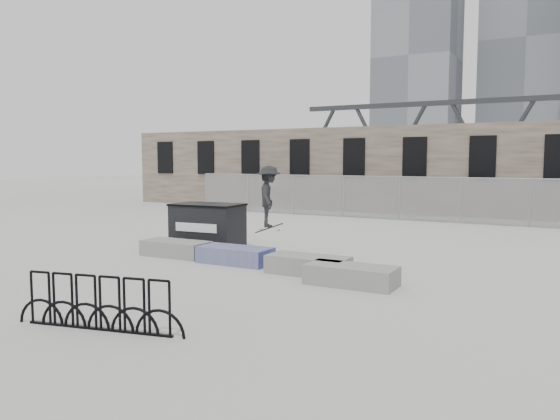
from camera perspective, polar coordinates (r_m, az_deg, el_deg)
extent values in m
plane|color=beige|center=(14.36, -2.13, -5.91)|extent=(120.00, 120.00, 0.00)
cube|color=brown|center=(29.24, 14.51, 4.08)|extent=(36.00, 2.50, 4.50)
cube|color=black|center=(35.67, -11.90, 5.38)|extent=(1.20, 0.12, 2.00)
cube|color=black|center=(33.67, -7.75, 5.45)|extent=(1.20, 0.12, 2.00)
cube|color=black|center=(31.87, -3.10, 5.50)|extent=(1.20, 0.12, 2.00)
cube|color=black|center=(30.30, 2.07, 5.52)|extent=(1.20, 0.12, 2.00)
cube|color=black|center=(29.00, 7.75, 5.48)|extent=(1.20, 0.12, 2.00)
cube|color=black|center=(28.01, 13.89, 5.38)|extent=(1.20, 0.12, 2.00)
cube|color=black|center=(27.35, 20.41, 5.21)|extent=(1.20, 0.12, 2.00)
cube|color=black|center=(27.06, 27.14, 4.96)|extent=(1.20, 0.12, 2.00)
cylinder|color=gray|center=(30.66, -7.76, 1.92)|extent=(0.06, 0.06, 2.00)
cylinder|color=gray|center=(29.11, -3.41, 1.78)|extent=(0.06, 0.06, 2.00)
cylinder|color=gray|center=(27.74, 1.41, 1.61)|extent=(0.06, 0.06, 2.00)
cylinder|color=gray|center=(26.59, 6.67, 1.41)|extent=(0.06, 0.06, 2.00)
cylinder|color=gray|center=(25.68, 12.36, 1.19)|extent=(0.06, 0.06, 2.00)
cylinder|color=gray|center=(25.04, 18.41, 0.94)|extent=(0.06, 0.06, 2.00)
cylinder|color=gray|center=(24.70, 24.69, 0.67)|extent=(0.06, 0.06, 2.00)
cube|color=#99999E|center=(25.68, 12.36, 1.19)|extent=(22.00, 0.02, 2.00)
cylinder|color=gray|center=(25.63, 12.41, 3.42)|extent=(22.00, 0.04, 0.04)
cube|color=gray|center=(16.09, -10.82, -3.97)|extent=(2.00, 0.90, 0.45)
cube|color=#2D471E|center=(16.07, -10.83, -3.39)|extent=(1.76, 0.66, 0.10)
cube|color=navy|center=(14.75, -4.70, -4.73)|extent=(2.00, 0.90, 0.45)
cube|color=#2D471E|center=(14.73, -4.71, -4.10)|extent=(1.76, 0.66, 0.10)
cube|color=gray|center=(13.38, 2.96, -5.76)|extent=(2.00, 0.90, 0.45)
cube|color=#2D471E|center=(13.35, 2.96, -5.07)|extent=(1.76, 0.66, 0.10)
cube|color=gray|center=(12.30, 7.47, -6.79)|extent=(2.00, 0.90, 0.45)
cube|color=#2D471E|center=(12.27, 7.48, -6.04)|extent=(1.76, 0.66, 0.10)
cube|color=black|center=(17.23, -7.57, -1.77)|extent=(2.17, 1.38, 1.36)
cube|color=black|center=(17.16, -7.60, 0.56)|extent=(2.22, 1.43, 0.06)
cube|color=white|center=(16.69, -8.79, -1.83)|extent=(1.47, 0.11, 0.26)
cube|color=black|center=(9.63, -18.41, -11.70)|extent=(2.65, 0.63, 0.04)
torus|color=black|center=(10.19, -23.73, -8.43)|extent=(0.88, 0.24, 0.89)
torus|color=black|center=(9.91, -21.72, -8.74)|extent=(0.88, 0.24, 0.89)
torus|color=black|center=(9.65, -19.60, -9.06)|extent=(0.88, 0.24, 0.89)
torus|color=black|center=(9.39, -17.35, -9.38)|extent=(0.88, 0.24, 0.89)
torus|color=black|center=(9.16, -14.98, -9.70)|extent=(0.88, 0.24, 0.89)
torus|color=black|center=(8.93, -12.49, -10.03)|extent=(0.88, 0.24, 0.89)
cube|color=slate|center=(107.20, 14.17, 14.94)|extent=(14.00, 12.00, 42.00)
cube|color=slate|center=(114.43, 24.63, 15.53)|extent=(16.00, 14.00, 48.00)
cube|color=gray|center=(72.40, 6.75, 4.65)|extent=(2.00, 3.00, 4.00)
imported|color=black|center=(15.12, -1.16, 1.43)|extent=(1.08, 1.27, 1.71)
cube|color=black|center=(15.20, -1.16, -1.90)|extent=(0.78, 0.30, 0.30)
cylinder|color=beige|center=(15.29, -2.20, -2.05)|extent=(0.06, 0.03, 0.06)
cylinder|color=beige|center=(15.41, -1.93, -2.00)|extent=(0.06, 0.03, 0.06)
cylinder|color=beige|center=(15.01, -0.37, -2.19)|extent=(0.06, 0.03, 0.06)
cylinder|color=beige|center=(15.13, -0.11, -2.13)|extent=(0.06, 0.03, 0.06)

